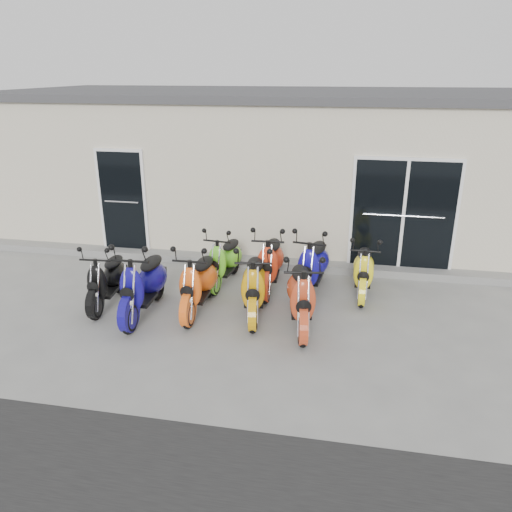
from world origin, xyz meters
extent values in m
plane|color=gray|center=(0.00, 0.00, 0.00)|extent=(80.00, 80.00, 0.00)
cube|color=beige|center=(0.00, 5.20, 1.60)|extent=(14.00, 6.00, 3.20)
cube|color=#3F3F42|center=(0.00, 5.20, 3.28)|extent=(14.20, 6.20, 0.16)
cube|color=gray|center=(0.00, 2.02, 0.07)|extent=(14.00, 0.40, 0.15)
cube|color=black|center=(-3.20, 2.17, 1.26)|extent=(1.07, 0.08, 2.22)
cube|color=black|center=(2.60, 2.17, 1.26)|extent=(2.02, 0.08, 2.22)
camera|label=1|loc=(1.55, -7.49, 3.84)|focal=35.00mm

